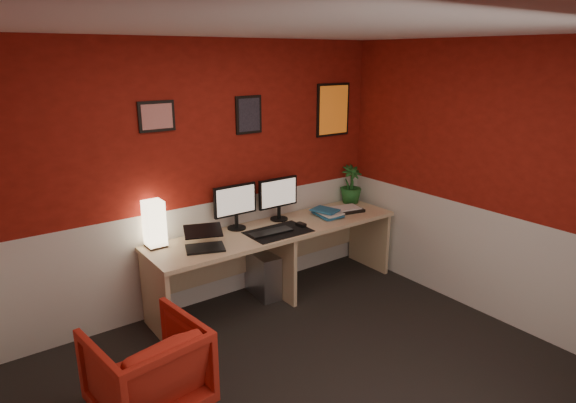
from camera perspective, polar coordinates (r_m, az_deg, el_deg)
The scene contains 24 objects.
ground at distance 3.84m, azimuth 3.61°, elevation -21.19°, with size 4.00×3.50×0.01m, color black.
ceiling at distance 3.03m, azimuth 4.51°, elevation 19.41°, with size 4.00×3.50×0.01m, color white.
wall_back at distance 4.64m, azimuth -10.01°, elevation 2.67°, with size 4.00×0.01×2.50m, color maroon.
wall_right at distance 4.72m, azimuth 22.99°, elevation 1.81°, with size 0.01×3.50×2.50m, color maroon.
wainscot_back at distance 4.87m, azimuth -9.54°, elevation -5.93°, with size 4.00×0.01×1.00m, color silver.
wainscot_right at distance 4.94m, azimuth 21.98°, elevation -6.63°, with size 0.01×3.50×1.00m, color silver.
desk at distance 4.94m, azimuth -1.20°, elevation -7.05°, with size 2.60×0.65×0.73m, color tan.
shoji_lamp at distance 4.43m, azimuth -15.21°, elevation -2.67°, with size 0.16×0.16×0.40m, color #FFE5B2.
laptop at distance 4.31m, azimuth -9.63°, elevation -4.09°, with size 0.33×0.23×0.22m, color black.
monitor_left at distance 4.72m, azimuth -6.06°, elevation 0.17°, with size 0.45×0.06×0.58m, color black.
monitor_right at distance 4.95m, azimuth -1.06°, elevation 1.06°, with size 0.45×0.06×0.58m, color black.
desk_mat at distance 4.69m, azimuth -1.13°, elevation -3.52°, with size 0.60×0.38×0.01m, color black.
keyboard at distance 4.65m, azimuth -2.00°, elevation -3.58°, with size 0.42×0.14×0.02m, color black.
mouse at distance 4.83m, azimuth 1.51°, elevation -2.68°, with size 0.06×0.10×0.03m, color black.
book_bottom at distance 5.10m, azimuth 3.54°, elevation -1.74°, with size 0.23×0.31×0.03m, color #1F6391.
book_middle at distance 5.09m, azimuth 3.64°, elevation -1.47°, with size 0.22×0.30×0.02m, color silver.
book_top at distance 5.06m, azimuth 3.72°, elevation -1.33°, with size 0.20×0.27×0.03m, color #1F6391.
zen_tray at distance 5.34m, azimuth 6.66°, elevation -0.96°, with size 0.35×0.25×0.03m, color black.
potted_plant at distance 5.60m, azimuth 7.30°, elevation 1.97°, with size 0.24×0.24×0.43m, color #19591E.
pc_tower at distance 5.03m, azimuth -2.98°, elevation -8.35°, with size 0.20×0.45×0.45m, color #99999E.
armchair at distance 3.63m, azimuth -15.95°, elevation -18.14°, with size 0.68×0.70×0.64m, color #AF2417.
art_left at distance 4.37m, azimuth -14.98°, elevation 9.51°, with size 0.32×0.02×0.26m, color red.
art_center at distance 4.78m, azimuth -4.58°, elevation 9.98°, with size 0.28×0.02×0.36m, color black.
art_right at distance 5.41m, azimuth 5.24°, elevation 10.53°, with size 0.44×0.02×0.56m, color orange.
Camera 1 is at (-1.96, -2.31, 2.35)m, focal length 30.69 mm.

